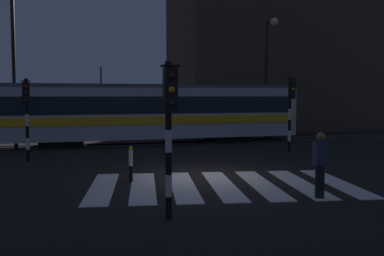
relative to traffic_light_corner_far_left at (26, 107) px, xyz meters
name	(u,v)px	position (x,y,z in m)	size (l,w,h in m)	color
ground_plane	(204,175)	(5.76, -4.96, -2.19)	(120.00, 120.00, 0.00)	black
rail_near	(147,145)	(5.76, 4.43, -2.18)	(80.00, 0.12, 0.03)	#59595E
rail_far	(142,142)	(5.76, 5.87, -2.18)	(80.00, 0.12, 0.03)	#59595E
crosswalk_zebra	(223,185)	(5.76, -6.71, -2.18)	(8.38, 5.78, 0.02)	silver
traffic_light_corner_far_left	(26,107)	(0.00, 0.00, 0.00)	(0.36, 0.42, 3.32)	black
traffic_light_corner_far_right	(291,102)	(11.59, -0.38, 0.14)	(0.36, 0.42, 3.54)	black
traffic_light_kerb_mid_left	(169,116)	(3.39, -9.75, 0.03)	(0.36, 0.42, 3.36)	black
street_lamp_trackside_left	(13,48)	(-0.79, 4.16, 2.72)	(0.44, 1.21, 7.84)	black
street_lamp_trackside_right	(268,64)	(12.81, 4.34, 2.23)	(0.44, 1.21, 6.95)	black
tram	(148,112)	(5.96, 5.15, -0.44)	(17.03, 2.58, 4.15)	#B2BCC1
pedestrian_waiting_at_kerb	(320,165)	(7.56, -8.97, -1.32)	(0.36, 0.24, 1.71)	black
bollard_island_edge	(131,164)	(3.27, -5.39, -1.64)	(0.12, 0.12, 1.11)	black
building_backdrop	(276,41)	(18.03, 13.34, 4.79)	(16.06, 8.00, 13.98)	#42382D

